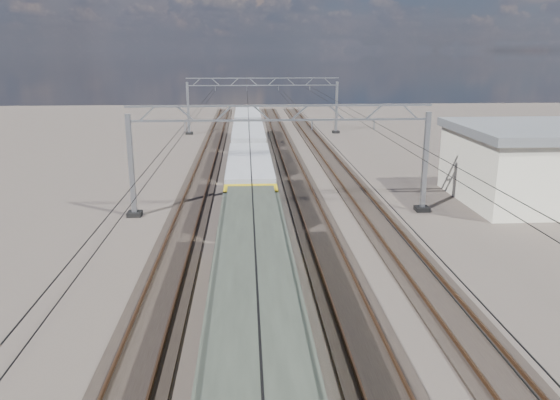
{
  "coord_description": "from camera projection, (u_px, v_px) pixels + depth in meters",
  "views": [
    {
      "loc": [
        -2.17,
        -30.42,
        10.37
      ],
      "look_at": [
        -0.37,
        -1.39,
        2.4
      ],
      "focal_mm": 35.0,
      "sensor_mm": 36.0,
      "label": 1
    }
  ],
  "objects": [
    {
      "name": "track_outer_west",
      "position": [
        182.0,
        234.0,
        31.78
      ],
      "size": [
        2.6,
        140.0,
        0.3
      ],
      "color": "black",
      "rests_on": "ground"
    },
    {
      "name": "hopper_wagon_third",
      "position": [
        248.0,
        124.0,
        62.84
      ],
      "size": [
        3.38,
        13.0,
        3.25
      ],
      "color": "black",
      "rests_on": "ground"
    },
    {
      "name": "ground",
      "position": [
        285.0,
        233.0,
        32.15
      ],
      "size": [
        160.0,
        160.0,
        0.0
      ],
      "primitive_type": "plane",
      "color": "#2A241F",
      "rests_on": "ground"
    },
    {
      "name": "track_outer_east",
      "position": [
        385.0,
        230.0,
        32.49
      ],
      "size": [
        2.6,
        140.0,
        0.3
      ],
      "color": "black",
      "rests_on": "ground"
    },
    {
      "name": "hopper_wagon_lead",
      "position": [
        250.0,
        180.0,
        35.5
      ],
      "size": [
        3.38,
        13.0,
        3.25
      ],
      "color": "black",
      "rests_on": "ground"
    },
    {
      "name": "catenary_gantry_far",
      "position": [
        263.0,
        103.0,
        69.63
      ],
      "size": [
        19.9,
        0.9,
        7.11
      ],
      "color": "gray",
      "rests_on": "ground"
    },
    {
      "name": "overhead_wires",
      "position": [
        277.0,
        119.0,
        38.34
      ],
      "size": [
        12.03,
        140.0,
        0.53
      ],
      "color": "black",
      "rests_on": "ground"
    },
    {
      "name": "locomotive",
      "position": [
        254.0,
        297.0,
        18.44
      ],
      "size": [
        2.76,
        21.1,
        3.62
      ],
      "color": "black",
      "rests_on": "ground"
    },
    {
      "name": "track_inner_east",
      "position": [
        318.0,
        231.0,
        32.25
      ],
      "size": [
        2.6,
        140.0,
        0.3
      ],
      "color": "black",
      "rests_on": "ground"
    },
    {
      "name": "track_loco",
      "position": [
        251.0,
        232.0,
        32.02
      ],
      "size": [
        2.6,
        140.0,
        0.3
      ],
      "color": "black",
      "rests_on": "ground"
    },
    {
      "name": "catenary_gantry_mid",
      "position": [
        281.0,
        155.0,
        34.97
      ],
      "size": [
        19.9,
        0.9,
        7.11
      ],
      "color": "gray",
      "rests_on": "ground"
    },
    {
      "name": "hopper_wagon_mid",
      "position": [
        248.0,
        144.0,
        49.17
      ],
      "size": [
        3.38,
        13.0,
        3.25
      ],
      "color": "black",
      "rests_on": "ground"
    }
  ]
}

